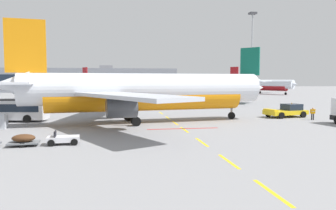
# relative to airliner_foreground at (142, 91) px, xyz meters

# --- Properties ---
(ground) EXTENTS (400.00, 400.00, 0.00)m
(ground) POSITION_rel_airliner_foreground_xyz_m (25.97, 12.12, -3.95)
(ground) COLOR gray
(apron_paint_markings) EXTENTS (8.00, 95.11, 0.01)m
(apron_paint_markings) POSITION_rel_airliner_foreground_xyz_m (3.97, 8.73, -3.95)
(apron_paint_markings) COLOR yellow
(apron_paint_markings) RESTS_ON ground
(airliner_foreground) EXTENTS (34.80, 34.30, 12.20)m
(airliner_foreground) POSITION_rel_airliner_foreground_xyz_m (0.00, 0.00, 0.00)
(airliner_foreground) COLOR silver
(airliner_foreground) RESTS_ON ground
(pushback_tug) EXTENTS (6.45, 4.10, 2.08)m
(pushback_tug) POSITION_rel_airliner_foreground_xyz_m (21.21, 2.98, -3.05)
(pushback_tug) COLOR yellow
(pushback_tug) RESTS_ON ground
(airliner_mid_left) EXTENTS (28.72, 31.08, 12.46)m
(airliner_mid_left) POSITION_rel_airliner_foreground_xyz_m (17.17, 38.69, 0.09)
(airliner_mid_left) COLOR silver
(airliner_mid_left) RESTS_ON ground
(airliner_far_center) EXTENTS (26.31, 28.14, 10.66)m
(airliner_far_center) POSITION_rel_airliner_foreground_xyz_m (51.35, 78.61, -0.50)
(airliner_far_center) COLOR silver
(airliner_far_center) RESTS_ON ground
(airliner_far_right) EXTENTS (25.19, 26.75, 9.96)m
(airliner_far_right) POSITION_rel_airliner_foreground_xyz_m (-8.58, 74.50, -0.73)
(airliner_far_right) COLOR white
(airliner_far_right) RESTS_ON ground
(catering_truck) EXTENTS (7.02, 6.15, 3.14)m
(catering_truck) POSITION_rel_airliner_foreground_xyz_m (-9.14, 20.96, -2.30)
(catering_truck) COLOR black
(catering_truck) RESTS_ON ground
(baggage_train) EXTENTS (11.67, 2.37, 1.14)m
(baggage_train) POSITION_rel_airliner_foreground_xyz_m (-12.30, -13.40, -3.42)
(baggage_train) COLOR silver
(baggage_train) RESTS_ON ground
(ground_crew_worker) EXTENTS (0.65, 0.35, 1.69)m
(ground_crew_worker) POSITION_rel_airliner_foreground_xyz_m (22.89, -0.77, -2.99)
(ground_crew_worker) COLOR #232328
(ground_crew_worker) RESTS_ON ground
(apron_light_mast_far) EXTENTS (1.80, 1.80, 23.02)m
(apron_light_mast_far) POSITION_rel_airliner_foreground_xyz_m (32.53, 42.24, 10.50)
(apron_light_mast_far) COLOR slate
(apron_light_mast_far) RESTS_ON ground
(terminal_satellite) EXTENTS (90.50, 23.03, 12.05)m
(terminal_satellite) POSITION_rel_airliner_foreground_xyz_m (-20.72, 117.60, 1.29)
(terminal_satellite) COLOR gray
(terminal_satellite) RESTS_ON ground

